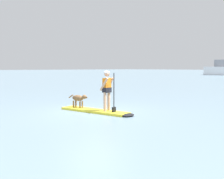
% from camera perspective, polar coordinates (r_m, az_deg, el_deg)
% --- Properties ---
extents(ground_plane, '(400.00, 400.00, 0.00)m').
position_cam_1_polar(ground_plane, '(11.12, -3.92, -4.91)').
color(ground_plane, slate).
extents(paddleboard, '(3.60, 1.46, 0.10)m').
position_cam_1_polar(paddleboard, '(10.97, -3.00, -4.77)').
color(paddleboard, yellow).
rests_on(paddleboard, ground_plane).
extents(person_paddler, '(0.66, 0.55, 1.64)m').
position_cam_1_polar(person_paddler, '(10.57, -1.06, 0.30)').
color(person_paddler, tan).
rests_on(person_paddler, paddleboard).
extents(dog, '(1.10, 0.37, 0.60)m').
position_cam_1_polar(dog, '(11.63, -7.30, -1.97)').
color(dog, brown).
rests_on(dog, paddleboard).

